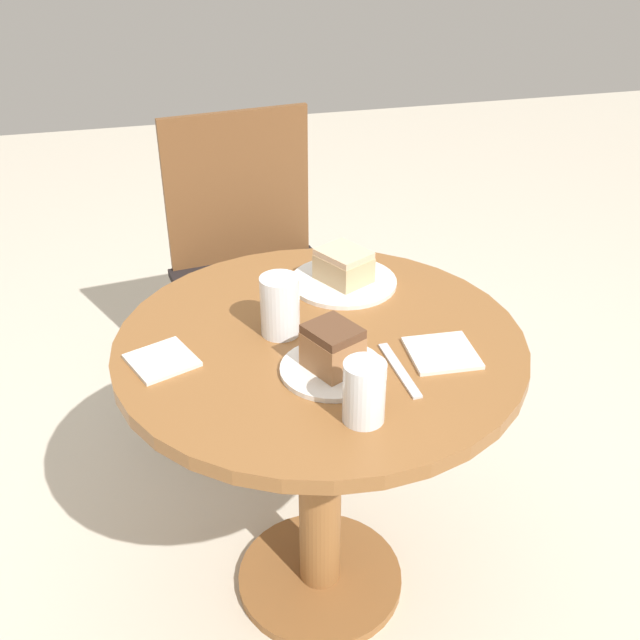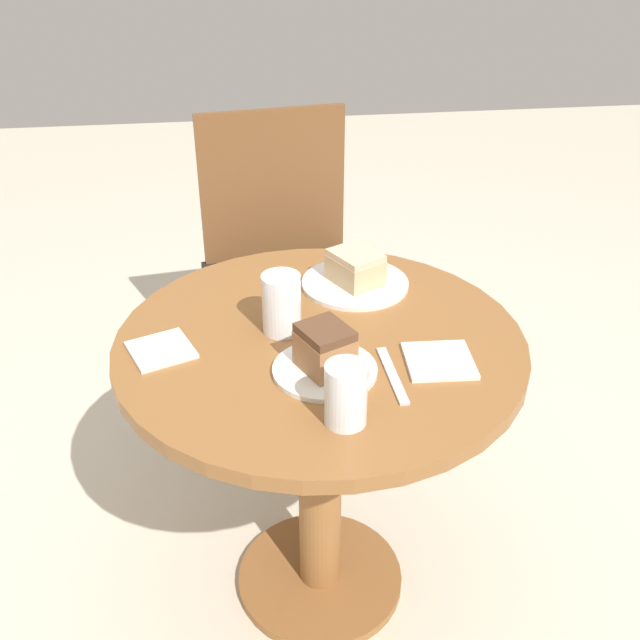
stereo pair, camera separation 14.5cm
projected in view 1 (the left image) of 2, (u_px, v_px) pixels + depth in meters
The scene contains 12 objects.
ground_plane at pixel (320, 580), 1.84m from camera, with size 8.00×8.00×0.00m, color beige.
table at pixel (320, 408), 1.56m from camera, with size 0.81×0.81×0.71m.
chair at pixel (253, 265), 2.24m from camera, with size 0.51×0.46×0.91m.
plate_near at pixel (332, 369), 1.37m from camera, with size 0.19×0.19×0.01m.
plate_far at pixel (343, 282), 1.66m from camera, with size 0.24×0.24×0.01m.
cake_slice_near at pixel (333, 348), 1.34m from camera, with size 0.11×0.12×0.09m.
cake_slice_far at pixel (344, 266), 1.64m from camera, with size 0.13×0.14×0.07m.
glass_lemonade at pixel (364, 396), 1.23m from camera, with size 0.07×0.07×0.11m.
glass_water at pixel (280, 309), 1.46m from camera, with size 0.08×0.08×0.12m.
napkin_stack at pixel (442, 353), 1.42m from camera, with size 0.13×0.13×0.01m.
fork at pixel (399, 370), 1.37m from camera, with size 0.02×0.18×0.00m.
napkin_side at pixel (162, 360), 1.40m from camera, with size 0.15×0.15×0.01m.
Camera 1 is at (-0.31, -1.20, 1.50)m, focal length 42.00 mm.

